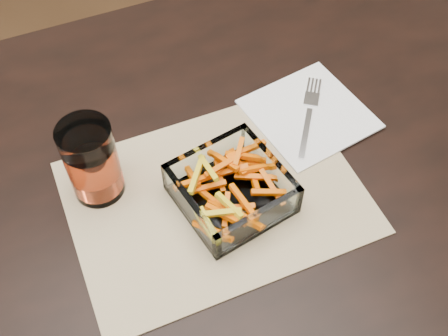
% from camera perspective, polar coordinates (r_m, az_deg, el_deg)
% --- Properties ---
extents(dining_table, '(1.60, 0.90, 0.75)m').
position_cam_1_polar(dining_table, '(0.99, -0.13, -2.52)').
color(dining_table, black).
rests_on(dining_table, ground).
extents(placemat, '(0.45, 0.33, 0.00)m').
position_cam_1_polar(placemat, '(0.88, -0.86, -2.96)').
color(placemat, tan).
rests_on(placemat, dining_table).
extents(glass_bowl, '(0.18, 0.18, 0.06)m').
position_cam_1_polar(glass_bowl, '(0.86, 0.73, -2.31)').
color(glass_bowl, white).
rests_on(glass_bowl, placemat).
extents(tumbler, '(0.08, 0.08, 0.14)m').
position_cam_1_polar(tumbler, '(0.86, -13.22, 0.48)').
color(tumbler, white).
rests_on(tumbler, placemat).
extents(napkin, '(0.21, 0.21, 0.00)m').
position_cam_1_polar(napkin, '(1.00, 8.62, 5.48)').
color(napkin, white).
rests_on(napkin, placemat).
extents(fork, '(0.12, 0.16, 0.00)m').
position_cam_1_polar(fork, '(0.99, 8.63, 5.51)').
color(fork, silver).
rests_on(fork, napkin).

